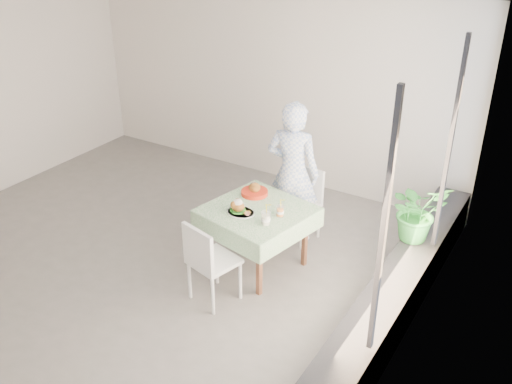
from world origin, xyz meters
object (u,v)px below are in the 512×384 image
Objects in this scene: main_dish at (239,209)px; juice_cup_orange at (280,211)px; chair_far at (299,218)px; diner at (293,173)px; cafe_table at (257,231)px; potted_plant at (417,211)px; chair_near at (213,276)px.

main_dish is 0.45m from juice_cup_orange.
chair_far is 0.96m from juice_cup_orange.
diner is at bearing 80.04° from main_dish.
cafe_table is at bearing 79.03° from diner.
juice_cup_orange is at bearing 22.94° from main_dish.
juice_cup_orange is 0.37× the size of potted_plant.
potted_plant reaches higher than juice_cup_orange.
juice_cup_orange is at bearing -78.15° from chair_far.
chair_near is at bearing -137.57° from potted_plant.
diner is 1.52m from potted_plant.
juice_cup_orange is at bearing 100.30° from diner.
chair_far is at bearing -162.41° from diner.
main_dish is at bearing -104.38° from chair_far.
potted_plant is at bearing 29.39° from juice_cup_orange.
main_dish is 1.28× the size of juice_cup_orange.
chair_near is 2.26m from potted_plant.
chair_far reaches higher than cafe_table.
potted_plant is (1.52, -0.03, -0.06)m from diner.
chair_near is at bearing -84.50° from main_dish.
main_dish is (-0.25, -0.96, 0.52)m from chair_far.
potted_plant is (1.27, 0.71, 0.03)m from juice_cup_orange.
main_dish is (-0.13, -0.17, 0.33)m from cafe_table.
chair_far is 0.62m from diner.
chair_near is 1.40× the size of potted_plant.
chair_far is at bearing 177.17° from potted_plant.
cafe_table is 0.79m from chair_near.
potted_plant reaches higher than cafe_table.
chair_far is at bearing 101.85° from juice_cup_orange.
chair_near is 0.78m from main_dish.
cafe_table is 0.69× the size of diner.
juice_cup_orange is at bearing 65.28° from chair_near.
diner reaches higher than chair_near.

